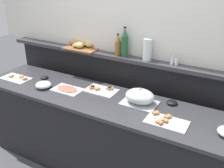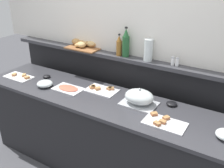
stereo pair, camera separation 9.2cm
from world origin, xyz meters
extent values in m
plane|color=#4C4C51|center=(0.00, 0.60, 0.00)|extent=(12.00, 12.00, 0.00)
cube|color=black|center=(0.00, 0.00, 0.45)|extent=(2.67, 0.61, 0.90)
cube|color=#38383D|center=(0.00, 0.00, 0.91)|extent=(2.71, 0.65, 0.03)
cube|color=black|center=(0.00, 0.50, 0.61)|extent=(2.96, 0.08, 1.21)
cube|color=#38383D|center=(0.00, 0.45, 1.23)|extent=(2.96, 0.22, 0.04)
cube|color=silver|center=(0.75, -0.11, 0.94)|extent=(0.36, 0.20, 0.01)
cube|color=#AD7A47|center=(0.71, -0.17, 0.95)|extent=(0.07, 0.06, 0.01)
cube|color=#B24738|center=(0.71, -0.17, 0.95)|extent=(0.07, 0.06, 0.01)
cube|color=#AD7A47|center=(0.71, -0.17, 0.96)|extent=(0.07, 0.06, 0.01)
cube|color=#AD7A47|center=(0.63, -0.04, 0.95)|extent=(0.07, 0.07, 0.01)
cube|color=#B24738|center=(0.63, -0.04, 0.95)|extent=(0.07, 0.07, 0.01)
cube|color=#AD7A47|center=(0.63, -0.04, 0.96)|extent=(0.07, 0.07, 0.01)
cube|color=#AD7A47|center=(0.74, -0.05, 0.95)|extent=(0.06, 0.07, 0.01)
cube|color=#B24738|center=(0.74, -0.05, 0.95)|extent=(0.06, 0.07, 0.01)
cube|color=#AD7A47|center=(0.74, -0.05, 0.96)|extent=(0.06, 0.07, 0.01)
cube|color=#AD7A47|center=(0.74, -0.12, 0.95)|extent=(0.06, 0.04, 0.01)
cube|color=#B24738|center=(0.74, -0.12, 0.95)|extent=(0.06, 0.04, 0.01)
cube|color=#AD7A47|center=(0.74, -0.12, 0.96)|extent=(0.06, 0.04, 0.01)
cube|color=white|center=(-1.09, -0.08, 0.94)|extent=(0.35, 0.19, 0.01)
cube|color=tan|center=(-1.04, -0.04, 0.95)|extent=(0.07, 0.07, 0.01)
cube|color=#B24738|center=(-1.04, -0.04, 0.95)|extent=(0.07, 0.07, 0.01)
cube|color=tan|center=(-1.04, -0.04, 0.96)|extent=(0.07, 0.07, 0.01)
cube|color=tan|center=(-1.15, -0.09, 0.95)|extent=(0.06, 0.07, 0.01)
cube|color=#B24738|center=(-1.15, -0.09, 0.95)|extent=(0.06, 0.07, 0.01)
cube|color=tan|center=(-1.15, -0.09, 0.96)|extent=(0.06, 0.07, 0.01)
cube|color=tan|center=(-0.95, -0.07, 0.95)|extent=(0.06, 0.07, 0.01)
cube|color=#B24738|center=(-0.95, -0.07, 0.95)|extent=(0.06, 0.07, 0.01)
cube|color=tan|center=(-0.95, -0.07, 0.96)|extent=(0.06, 0.07, 0.01)
cube|color=silver|center=(-0.05, 0.13, 0.94)|extent=(0.34, 0.21, 0.01)
cube|color=#B7844C|center=(0.04, 0.20, 0.95)|extent=(0.07, 0.06, 0.01)
cube|color=#D1664C|center=(0.04, 0.20, 0.95)|extent=(0.07, 0.06, 0.01)
cube|color=#B7844C|center=(0.04, 0.20, 0.96)|extent=(0.07, 0.06, 0.01)
cube|color=#B7844C|center=(-0.15, 0.12, 0.95)|extent=(0.06, 0.07, 0.01)
cube|color=#D1664C|center=(-0.15, 0.12, 0.95)|extent=(0.06, 0.07, 0.01)
cube|color=#B7844C|center=(-0.15, 0.12, 0.96)|extent=(0.06, 0.07, 0.01)
cube|color=#B7844C|center=(-0.15, 0.14, 0.95)|extent=(0.06, 0.07, 0.01)
cube|color=#D1664C|center=(-0.15, 0.14, 0.95)|extent=(0.06, 0.07, 0.01)
cube|color=#B7844C|center=(-0.15, 0.14, 0.96)|extent=(0.06, 0.07, 0.01)
cube|color=#B7844C|center=(-0.08, 0.12, 0.95)|extent=(0.06, 0.07, 0.01)
cube|color=#D1664C|center=(-0.08, 0.12, 0.95)|extent=(0.06, 0.07, 0.01)
cube|color=#B7844C|center=(-0.08, 0.12, 0.96)|extent=(0.06, 0.07, 0.01)
cube|color=#B7844C|center=(0.02, 0.19, 0.95)|extent=(0.05, 0.06, 0.01)
cube|color=#D1664C|center=(0.02, 0.19, 0.95)|extent=(0.05, 0.06, 0.01)
cube|color=#B7844C|center=(0.02, 0.19, 0.96)|extent=(0.05, 0.06, 0.01)
cube|color=silver|center=(-0.37, -0.02, 0.94)|extent=(0.32, 0.20, 0.01)
ellipsoid|color=#D1664C|center=(-0.37, -0.02, 0.95)|extent=(0.24, 0.14, 0.01)
cube|color=#B7BABF|center=(0.42, 0.08, 0.94)|extent=(0.34, 0.24, 0.01)
ellipsoid|color=silver|center=(0.42, 0.08, 1.01)|extent=(0.28, 0.23, 0.14)
sphere|color=#B7BABF|center=(0.42, 0.08, 1.09)|extent=(0.02, 0.02, 0.02)
ellipsoid|color=silver|center=(-0.63, -0.10, 0.96)|extent=(0.17, 0.17, 0.07)
ellipsoid|color=#E5CC66|center=(-0.63, -0.10, 0.95)|extent=(0.13, 0.13, 0.04)
ellipsoid|color=black|center=(-0.79, 0.09, 0.95)|extent=(0.09, 0.09, 0.03)
ellipsoid|color=black|center=(0.69, 0.22, 0.95)|extent=(0.10, 0.10, 0.04)
cylinder|color=#8E5B23|center=(0.00, 0.42, 1.33)|extent=(0.06, 0.06, 0.16)
cone|color=#8E5B23|center=(0.00, 0.42, 1.44)|extent=(0.05, 0.05, 0.06)
cylinder|color=black|center=(0.00, 0.42, 1.48)|extent=(0.02, 0.02, 0.02)
cylinder|color=#23562D|center=(0.08, 0.42, 1.36)|extent=(0.08, 0.08, 0.22)
cone|color=#23562D|center=(0.08, 0.42, 1.51)|extent=(0.06, 0.06, 0.08)
cylinder|color=black|center=(0.08, 0.42, 1.56)|extent=(0.03, 0.03, 0.02)
cylinder|color=white|center=(0.60, 0.42, 1.29)|extent=(0.03, 0.03, 0.08)
cylinder|color=#B7BABF|center=(0.60, 0.42, 1.33)|extent=(0.03, 0.03, 0.01)
cylinder|color=white|center=(0.64, 0.42, 1.29)|extent=(0.03, 0.03, 0.08)
cylinder|color=#B7BABF|center=(0.64, 0.42, 1.33)|extent=(0.03, 0.03, 0.01)
cube|color=brown|center=(-0.48, 0.42, 1.26)|extent=(0.40, 0.26, 0.02)
ellipsoid|color=#B7844C|center=(-0.63, 0.47, 1.30)|extent=(0.16, 0.14, 0.07)
ellipsoid|color=#B7844C|center=(-0.41, 0.48, 1.30)|extent=(0.11, 0.09, 0.06)
ellipsoid|color=#AD7A47|center=(-0.46, 0.51, 1.30)|extent=(0.09, 0.13, 0.06)
ellipsoid|color=tan|center=(-0.53, 0.42, 1.30)|extent=(0.16, 0.17, 0.06)
ellipsoid|color=#B7844C|center=(-0.56, 0.49, 1.30)|extent=(0.14, 0.11, 0.06)
ellipsoid|color=tan|center=(-0.50, 0.44, 1.30)|extent=(0.12, 0.15, 0.06)
ellipsoid|color=tan|center=(-0.52, 0.41, 1.29)|extent=(0.13, 0.16, 0.05)
ellipsoid|color=tan|center=(-0.41, 0.48, 1.30)|extent=(0.13, 0.11, 0.07)
ellipsoid|color=tan|center=(-0.49, 0.40, 1.30)|extent=(0.15, 0.16, 0.07)
cylinder|color=silver|center=(0.34, 0.42, 1.36)|extent=(0.09, 0.09, 0.22)
camera|label=1|loc=(1.24, -1.93, 2.14)|focal=41.10mm
camera|label=2|loc=(1.32, -1.88, 2.14)|focal=41.10mm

